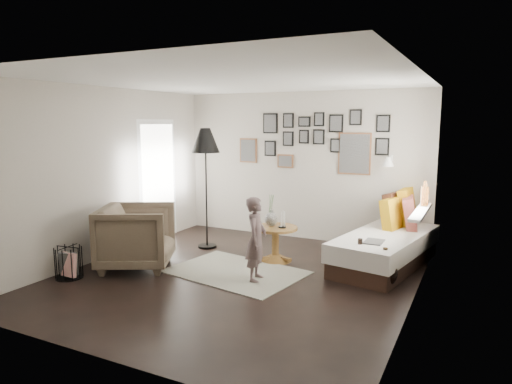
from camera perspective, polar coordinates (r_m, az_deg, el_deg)
The scene contains 23 objects.
ground at distance 6.26m, azimuth -2.49°, elevation -10.60°, with size 4.80×4.80×0.00m, color black.
wall_back at distance 8.13m, azimuth 5.68°, elevation 3.24°, with size 4.50×4.50×0.00m, color #B0A79A.
wall_front at distance 4.06m, azimuth -19.28°, elevation -2.72°, with size 4.50×4.50×0.00m, color #B0A79A.
wall_left at distance 7.32m, azimuth -18.18°, elevation 2.24°, with size 4.80×4.80×0.00m, color #B0A79A.
wall_right at distance 5.26m, azimuth 19.39°, elevation -0.21°, with size 4.80×4.80×0.00m, color #B0A79A.
ceiling at distance 5.93m, azimuth -2.67°, elevation 13.83°, with size 4.80×4.80×0.00m, color white.
door_left at distance 8.22m, azimuth -12.16°, elevation 1.40°, with size 0.00×2.14×2.14m.
window_right at distance 6.64m, azimuth 20.06°, elevation -1.69°, with size 0.15×1.32×1.30m.
gallery_wall at distance 7.98m, azimuth 7.62°, elevation 6.29°, with size 2.74×0.03×1.08m.
wall_sconce at distance 7.44m, azimuth 16.20°, elevation 3.69°, with size 0.18×0.36×0.16m.
rug at distance 6.46m, azimuth -2.56°, elevation -9.93°, with size 1.80×1.26×0.01m, color silver.
pedestal_table at distance 6.91m, azimuth 2.43°, elevation -6.64°, with size 0.67×0.67×0.52m.
vase at distance 6.86m, azimuth 1.91°, elevation -3.07°, with size 0.19×0.19×0.48m.
candles at distance 6.77m, azimuth 3.30°, elevation -3.47°, with size 0.11×0.11×0.25m.
daybed at distance 6.97m, azimuth 16.01°, elevation -6.16°, with size 1.29×2.26×1.05m.
magazine_on_daybed at distance 6.32m, azimuth 14.53°, elevation -6.03°, with size 0.24×0.32×0.02m, color black.
armchair at distance 6.76m, azimuth -14.69°, elevation -5.41°, with size 0.97×1.00×0.91m, color brown.
armchair_cushion at distance 6.77m, azimuth -14.23°, elevation -5.14°, with size 0.41×0.41×0.10m, color white.
floor_lamp at distance 7.46m, azimuth -6.33°, elevation 5.86°, with size 0.46×0.46×1.98m.
magazine_basket at distance 6.66m, azimuth -22.38°, elevation -8.17°, with size 0.38×0.38×0.43m.
demijohn_large at distance 6.25m, azimuth 12.79°, elevation -8.76°, with size 0.37×0.37×0.56m.
demijohn_small at distance 6.08m, azimuth 15.75°, elevation -9.62°, with size 0.33×0.33×0.51m.
child at distance 5.99m, azimuth 0.03°, elevation -5.92°, with size 0.41×0.27×1.12m, color #564445.
Camera 1 is at (2.88, -5.16, 2.07)m, focal length 32.00 mm.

